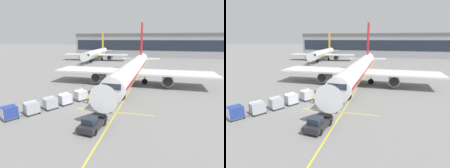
# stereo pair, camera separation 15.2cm
# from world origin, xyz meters

# --- Properties ---
(ground_plane) EXTENTS (600.00, 600.00, 0.00)m
(ground_plane) POSITION_xyz_m (0.00, 0.00, 0.00)
(ground_plane) COLOR slate
(parked_airplane) EXTENTS (37.13, 47.56, 15.78)m
(parked_airplane) POSITION_xyz_m (3.83, 17.74, 3.69)
(parked_airplane) COLOR white
(parked_airplane) RESTS_ON ground
(belt_loader) EXTENTS (4.24, 5.04, 2.86)m
(belt_loader) POSITION_xyz_m (-1.05, 5.95, 0.84)
(belt_loader) COLOR silver
(belt_loader) RESTS_ON ground
(baggage_cart_lead) EXTENTS (2.39, 2.75, 1.91)m
(baggage_cart_lead) POSITION_xyz_m (-3.43, 3.65, 1.00)
(baggage_cart_lead) COLOR #515156
(baggage_cart_lead) RESTS_ON ground
(baggage_cart_second) EXTENTS (2.39, 2.75, 1.91)m
(baggage_cart_second) POSITION_xyz_m (-5.04, 0.92, 1.00)
(baggage_cart_second) COLOR #515156
(baggage_cart_second) RESTS_ON ground
(baggage_cart_third) EXTENTS (2.39, 2.75, 1.91)m
(baggage_cart_third) POSITION_xyz_m (-6.28, -1.57, 1.00)
(baggage_cart_third) COLOR #515156
(baggage_cart_third) RESTS_ON ground
(baggage_cart_fourth) EXTENTS (2.39, 2.75, 1.91)m
(baggage_cart_fourth) POSITION_xyz_m (-7.78, -4.14, 1.00)
(baggage_cart_fourth) COLOR #515156
(baggage_cart_fourth) RESTS_ON ground
(baggage_cart_fifth) EXTENTS (2.39, 2.75, 1.91)m
(baggage_cart_fifth) POSITION_xyz_m (-9.57, -6.42, 1.00)
(baggage_cart_fifth) COLOR #515156
(baggage_cart_fifth) RESTS_ON ground
(pushback_tug) EXTENTS (2.58, 4.61, 1.83)m
(pushback_tug) POSITION_xyz_m (2.59, -6.37, 0.83)
(pushback_tug) COLOR #232328
(pushback_tug) RESTS_ON ground
(ground_crew_by_loader) EXTENTS (0.54, 0.37, 1.74)m
(ground_crew_by_loader) POSITION_xyz_m (-3.14, 3.80, 1.00)
(ground_crew_by_loader) COLOR #514C42
(ground_crew_by_loader) RESTS_ON ground
(ground_crew_by_carts) EXTENTS (0.26, 0.57, 1.74)m
(ground_crew_by_carts) POSITION_xyz_m (-1.49, 2.29, 1.00)
(ground_crew_by_carts) COLOR #333847
(ground_crew_by_carts) RESTS_ON ground
(ground_crew_marshaller) EXTENTS (0.43, 0.46, 1.74)m
(ground_crew_marshaller) POSITION_xyz_m (-4.23, 5.72, 1.00)
(ground_crew_marshaller) COLOR #514C42
(ground_crew_marshaller) RESTS_ON ground
(ground_crew_wingwalker) EXTENTS (0.51, 0.39, 1.74)m
(ground_crew_wingwalker) POSITION_xyz_m (-0.19, 3.84, 1.00)
(ground_crew_wingwalker) COLOR black
(ground_crew_wingwalker) RESTS_ON ground
(safety_cone_engine_keepout) EXTENTS (0.54, 0.54, 0.62)m
(safety_cone_engine_keepout) POSITION_xyz_m (-3.84, 12.84, 0.30)
(safety_cone_engine_keepout) COLOR black
(safety_cone_engine_keepout) RESTS_ON ground
(apron_guidance_line_lead_in) EXTENTS (0.20, 110.00, 0.01)m
(apron_guidance_line_lead_in) POSITION_xyz_m (4.19, 16.86, 0.00)
(apron_guidance_line_lead_in) COLOR yellow
(apron_guidance_line_lead_in) RESTS_ON ground
(apron_guidance_line_stop_bar) EXTENTS (12.00, 0.20, 0.01)m
(apron_guidance_line_stop_bar) POSITION_xyz_m (3.83, -0.33, 0.00)
(apron_guidance_line_stop_bar) COLOR yellow
(apron_guidance_line_stop_bar) RESTS_ON ground
(terminal_building) EXTENTS (92.31, 22.02, 13.90)m
(terminal_building) POSITION_xyz_m (3.10, 97.88, 6.90)
(terminal_building) COLOR #939399
(terminal_building) RESTS_ON ground
(distant_airplane) EXTENTS (32.33, 41.85, 13.86)m
(distant_airplane) POSITION_xyz_m (-21.54, 64.41, 3.43)
(distant_airplane) COLOR white
(distant_airplane) RESTS_ON ground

